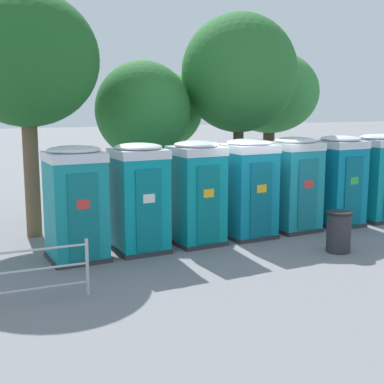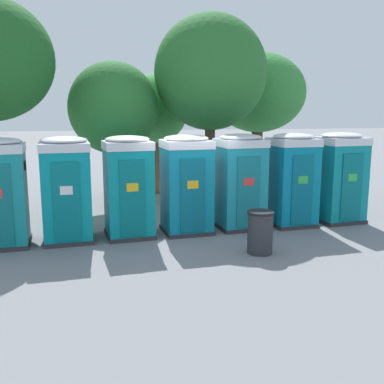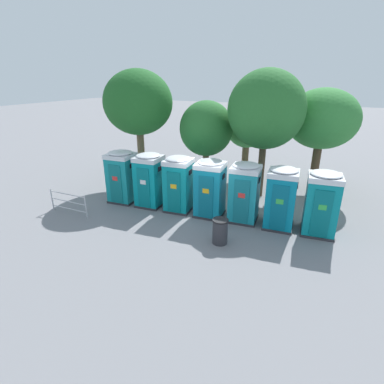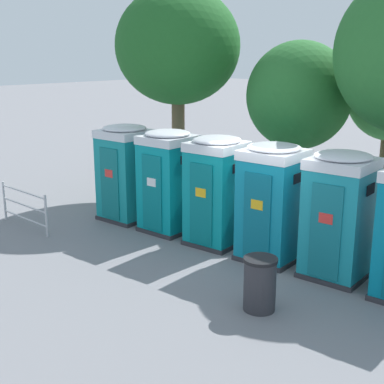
% 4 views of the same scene
% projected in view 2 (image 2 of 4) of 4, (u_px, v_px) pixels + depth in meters
% --- Properties ---
extents(ground_plane, '(120.00, 120.00, 0.00)m').
position_uv_depth(ground_plane, '(184.00, 229.00, 12.05)').
color(ground_plane, slate).
extents(portapotty_1, '(1.25, 1.28, 2.54)m').
position_uv_depth(portapotty_1, '(66.00, 189.00, 10.78)').
color(portapotty_1, '#2D2D33').
rests_on(portapotty_1, ground).
extents(portapotty_2, '(1.27, 1.31, 2.54)m').
position_uv_depth(portapotty_2, '(128.00, 186.00, 11.17)').
color(portapotty_2, '#2D2D33').
rests_on(portapotty_2, ground).
extents(portapotty_3, '(1.30, 1.29, 2.54)m').
position_uv_depth(portapotty_3, '(186.00, 184.00, 11.56)').
color(portapotty_3, '#2D2D33').
rests_on(portapotty_3, ground).
extents(portapotty_4, '(1.29, 1.29, 2.54)m').
position_uv_depth(portapotty_4, '(240.00, 181.00, 12.00)').
color(portapotty_4, '#2D2D33').
rests_on(portapotty_4, ground).
extents(portapotty_5, '(1.25, 1.28, 2.54)m').
position_uv_depth(portapotty_5, '(292.00, 179.00, 12.31)').
color(portapotty_5, '#2D2D33').
rests_on(portapotty_5, ground).
extents(portapotty_6, '(1.34, 1.32, 2.54)m').
position_uv_depth(portapotty_6, '(339.00, 177.00, 12.72)').
color(portapotty_6, '#2D2D33').
rests_on(portapotty_6, ground).
extents(street_tree_0, '(2.84, 2.84, 4.67)m').
position_uv_depth(street_tree_0, '(113.00, 109.00, 14.23)').
color(street_tree_0, brown).
rests_on(street_tree_0, ground).
extents(street_tree_1, '(3.63, 3.63, 6.20)m').
position_uv_depth(street_tree_1, '(210.00, 73.00, 14.46)').
color(street_tree_1, '#4C3826').
rests_on(street_tree_1, ground).
extents(street_tree_3, '(3.58, 3.58, 5.31)m').
position_uv_depth(street_tree_3, '(258.00, 93.00, 17.08)').
color(street_tree_3, '#4C3826').
rests_on(street_tree_3, ground).
extents(street_tree_4, '(2.48, 2.48, 4.47)m').
position_uv_depth(street_tree_4, '(155.00, 110.00, 16.73)').
color(street_tree_4, brown).
rests_on(street_tree_4, ground).
extents(trash_can, '(0.59, 0.59, 0.96)m').
position_uv_depth(trash_can, '(260.00, 232.00, 9.95)').
color(trash_can, '#2D2D33').
rests_on(trash_can, ground).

